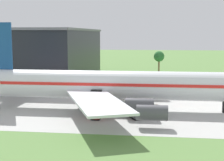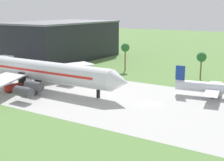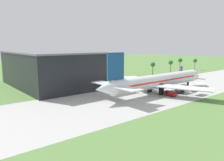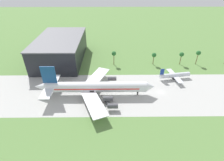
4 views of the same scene
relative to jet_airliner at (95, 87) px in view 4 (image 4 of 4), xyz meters
name	(u,v)px [view 4 (image 4 of 4)]	position (x,y,z in m)	size (l,w,h in m)	color
ground_plane	(161,92)	(42.13, 2.02, -5.81)	(600.00, 600.00, 0.00)	#5B8442
taxiway_strip	(161,92)	(42.13, 2.02, -5.80)	(320.00, 44.00, 0.02)	#B2B2AD
jet_airliner	(95,87)	(0.00, 0.00, 0.00)	(73.49, 54.21, 20.21)	white
regional_aircraft	(174,75)	(55.32, 18.33, -2.86)	(22.53, 20.36, 8.97)	silver
baggage_tug	(93,101)	(-0.75, -7.86, -4.62)	(2.34, 5.82, 2.18)	black
catering_van	(107,101)	(7.31, -7.82, -4.79)	(3.62, 4.63, 1.85)	black
terminal_building	(61,49)	(-32.63, 51.37, 3.92)	(36.72, 61.20, 19.44)	black
palm_tree_row	(175,54)	(61.88, 41.15, 3.08)	(95.82, 3.60, 11.86)	brown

